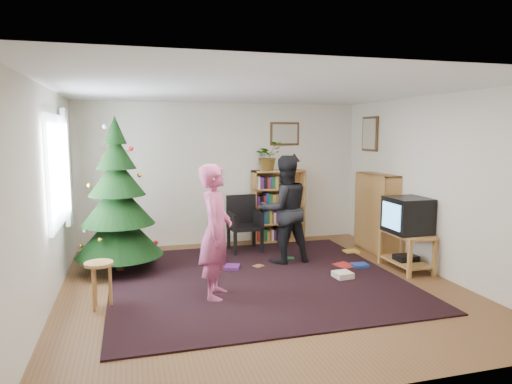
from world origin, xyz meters
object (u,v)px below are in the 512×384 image
object	(u,v)px
crt_tv	(408,215)
person_standing	(216,232)
picture_right	(370,134)
stool	(99,273)
armchair	(243,221)
christmas_tree	(118,208)
bookshelf_right	(377,212)
tv_stand	(406,248)
person_by_chair	(284,210)
bookshelf_back	(278,205)
table_lamp	(294,159)
picture_back	(285,134)
potted_plant	(268,156)

from	to	relation	value
crt_tv	person_standing	distance (m)	2.87
picture_right	stool	world-z (taller)	picture_right
person_standing	armchair	bearing A→B (deg)	-3.81
christmas_tree	crt_tv	world-z (taller)	christmas_tree
bookshelf_right	armchair	bearing A→B (deg)	73.49
armchair	christmas_tree	bearing A→B (deg)	-163.65
tv_stand	person_by_chair	world-z (taller)	person_by_chair
person_standing	person_by_chair	distance (m)	1.74
picture_right	stool	distance (m)	5.08
christmas_tree	bookshelf_back	xyz separation A→B (m)	(2.76, 1.15, -0.26)
christmas_tree	picture_right	bearing A→B (deg)	7.47
stool	table_lamp	bearing A→B (deg)	37.68
picture_back	crt_tv	xyz separation A→B (m)	(1.07, -2.32, -1.15)
table_lamp	crt_tv	bearing A→B (deg)	-66.99
tv_stand	armchair	distance (m)	2.63
picture_right	person_standing	distance (m)	3.85
tv_stand	potted_plant	distance (m)	2.89
stool	bookshelf_right	bearing A→B (deg)	17.87
bookshelf_back	armchair	distance (m)	0.94
picture_back	picture_right	xyz separation A→B (m)	(1.33, -0.73, 0.00)
stool	armchair	bearing A→B (deg)	42.81
picture_right	tv_stand	world-z (taller)	picture_right
picture_back	christmas_tree	world-z (taller)	christmas_tree
picture_right	stool	xyz separation A→B (m)	(-4.44, -1.93, -1.54)
person_by_chair	bookshelf_back	bearing A→B (deg)	-108.76
table_lamp	picture_right	bearing A→B (deg)	-26.48
picture_right	armchair	distance (m)	2.69
person_standing	person_by_chair	world-z (taller)	person_by_chair
picture_right	tv_stand	bearing A→B (deg)	-99.10
christmas_tree	person_by_chair	size ratio (longest dim) A/B	1.35
christmas_tree	table_lamp	world-z (taller)	christmas_tree
person_standing	potted_plant	distance (m)	3.01
stool	person_standing	bearing A→B (deg)	-1.13
bookshelf_right	crt_tv	xyz separation A→B (m)	(-0.12, -1.05, 0.14)
picture_right	person_standing	xyz separation A→B (m)	(-3.11, -1.95, -1.14)
stool	potted_plant	bearing A→B (deg)	42.38
person_standing	potted_plant	world-z (taller)	potted_plant
person_standing	tv_stand	bearing A→B (deg)	-64.10
bookshelf_right	crt_tv	world-z (taller)	bookshelf_right
tv_stand	table_lamp	xyz separation A→B (m)	(-0.93, 2.18, 1.18)
tv_stand	armchair	xyz separation A→B (m)	(-2.01, 1.68, 0.18)
person_standing	potted_plant	size ratio (longest dim) A/B	3.12
picture_right	bookshelf_right	xyz separation A→B (m)	(-0.14, -0.54, -1.29)
stool	person_by_chair	world-z (taller)	person_by_chair
person_standing	stool	bearing A→B (deg)	107.55
bookshelf_right	person_standing	distance (m)	3.30
picture_back	person_standing	distance (m)	3.41
bookshelf_right	table_lamp	distance (m)	1.75
tv_stand	armchair	bearing A→B (deg)	140.01
bookshelf_back	christmas_tree	bearing A→B (deg)	-157.45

